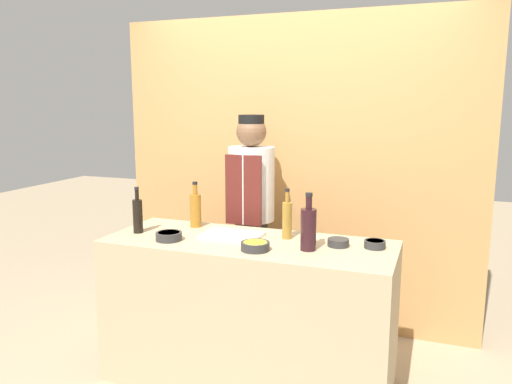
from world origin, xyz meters
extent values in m
plane|color=tan|center=(0.00, 0.00, 0.00)|extent=(14.00, 14.00, 0.00)
cube|color=#B7844C|center=(0.00, 1.04, 1.20)|extent=(2.85, 0.18, 2.40)
cube|color=tan|center=(0.00, 0.00, 0.46)|extent=(1.76, 0.68, 0.92)
cylinder|color=#2D2D2D|center=(0.11, -0.17, 0.94)|extent=(0.16, 0.16, 0.05)
cylinder|color=yellow|center=(0.11, -0.17, 0.96)|extent=(0.14, 0.14, 0.01)
cylinder|color=#2D2D2D|center=(0.53, 0.08, 0.94)|extent=(0.13, 0.13, 0.04)
cylinder|color=red|center=(0.53, 0.08, 0.96)|extent=(0.10, 0.10, 0.01)
cylinder|color=#2D2D2D|center=(0.74, 0.12, 0.94)|extent=(0.12, 0.12, 0.05)
cylinder|color=orange|center=(0.74, 0.12, 0.96)|extent=(0.10, 0.10, 0.01)
cylinder|color=#2D2D2D|center=(-0.46, -0.15, 0.94)|extent=(0.16, 0.16, 0.05)
cylinder|color=#703384|center=(-0.46, -0.15, 0.96)|extent=(0.13, 0.13, 0.02)
cube|color=white|center=(-0.13, 0.05, 0.93)|extent=(0.36, 0.25, 0.02)
cylinder|color=olive|center=(0.20, 0.14, 1.03)|extent=(0.06, 0.06, 0.23)
cylinder|color=olive|center=(0.20, 0.14, 1.18)|extent=(0.02, 0.02, 0.07)
cylinder|color=black|center=(0.20, 0.14, 1.22)|extent=(0.03, 0.03, 0.02)
cylinder|color=black|center=(0.39, -0.06, 1.04)|extent=(0.09, 0.09, 0.24)
cylinder|color=black|center=(0.39, -0.06, 1.19)|extent=(0.04, 0.04, 0.07)
cylinder|color=black|center=(0.39, -0.06, 1.24)|extent=(0.04, 0.04, 0.02)
cylinder|color=black|center=(-0.74, -0.06, 1.03)|extent=(0.06, 0.06, 0.22)
cylinder|color=black|center=(-0.74, -0.06, 1.17)|extent=(0.03, 0.03, 0.07)
cylinder|color=black|center=(-0.74, -0.06, 1.21)|extent=(0.03, 0.03, 0.02)
cylinder|color=#9E661E|center=(-0.46, 0.21, 1.03)|extent=(0.08, 0.08, 0.22)
cylinder|color=#9E661E|center=(-0.46, 0.21, 1.17)|extent=(0.03, 0.03, 0.07)
cylinder|color=black|center=(-0.46, 0.21, 1.22)|extent=(0.03, 0.03, 0.02)
cylinder|color=#28282D|center=(-0.22, 0.63, 0.45)|extent=(0.24, 0.24, 0.89)
cylinder|color=silver|center=(-0.22, 0.63, 1.16)|extent=(0.34, 0.34, 0.54)
cube|color=#561E19|center=(-0.22, 0.47, 1.14)|extent=(0.27, 0.02, 0.50)
sphere|color=brown|center=(-0.22, 0.63, 1.54)|extent=(0.22, 0.22, 0.22)
cylinder|color=black|center=(-0.22, 0.63, 1.62)|extent=(0.19, 0.19, 0.08)
camera|label=1|loc=(1.07, -2.73, 1.75)|focal=35.00mm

